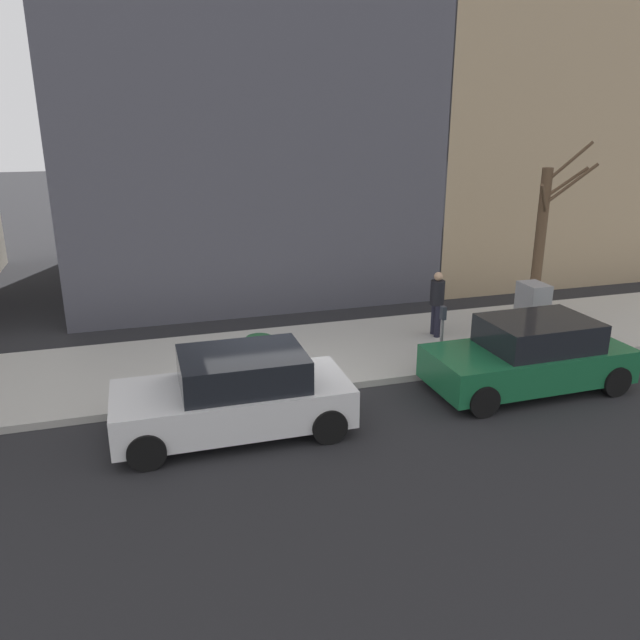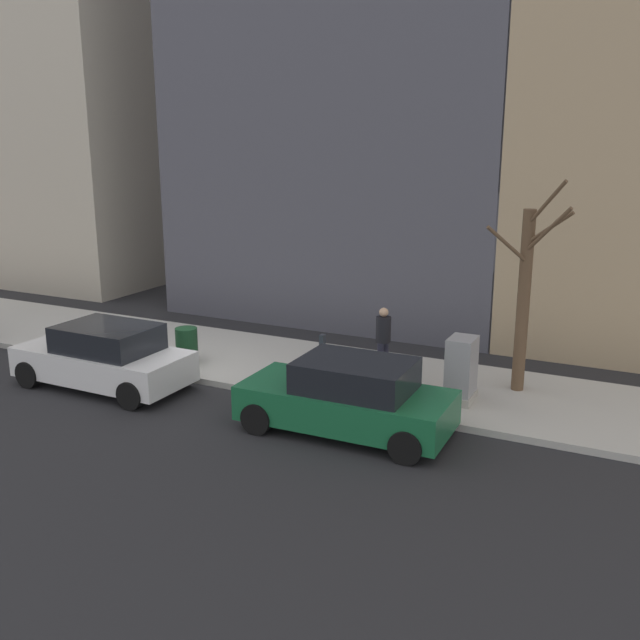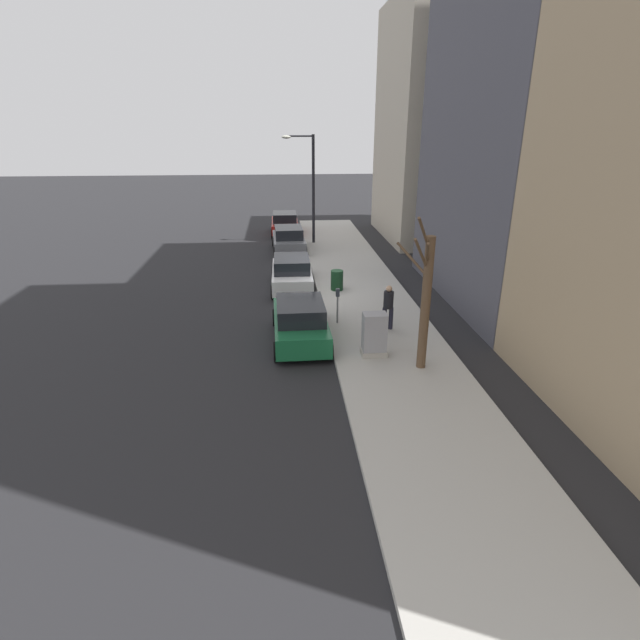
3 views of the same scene
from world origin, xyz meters
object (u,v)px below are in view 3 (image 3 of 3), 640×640
at_px(bare_tree, 425,299).
at_px(streetlamp, 309,180).
at_px(parking_meter, 338,302).
at_px(utility_box, 374,335).
at_px(office_block_center, 614,11).
at_px(parked_car_green, 300,322).
at_px(trash_bin, 337,280).
at_px(office_tower_right, 463,125).
at_px(parked_car_red, 285,224).
at_px(parked_car_white, 292,273).
at_px(pedestrian_near_meter, 388,305).
at_px(parked_car_grey, 289,240).

bearing_deg(bare_tree, streetlamp, 97.25).
relative_size(parking_meter, utility_box, 0.94).
bearing_deg(office_block_center, parked_car_green, -160.87).
height_order(utility_box, trash_bin, utility_box).
relative_size(parked_car_green, office_tower_right, 0.29).
distance_m(streetlamp, trash_bin, 10.56).
bearing_deg(parking_meter, streetlamp, 90.68).
height_order(office_block_center, office_tower_right, office_block_center).
bearing_deg(parking_meter, utility_box, -73.77).
relative_size(parked_car_red, bare_tree, 0.88).
relative_size(parked_car_red, office_tower_right, 0.29).
bearing_deg(bare_tree, office_block_center, 38.96).
xyz_separation_m(parked_car_green, utility_box, (2.31, -1.63, 0.11)).
distance_m(parked_car_red, utility_box, 20.59).
relative_size(parking_meter, bare_tree, 0.28).
relative_size(utility_box, trash_bin, 1.59).
bearing_deg(parked_car_white, trash_bin, -22.50).
relative_size(utility_box, streetlamp, 0.22).
xyz_separation_m(parked_car_red, bare_tree, (3.80, -21.43, 1.63)).
bearing_deg(parked_car_green, utility_box, -36.12).
bearing_deg(parking_meter, parked_car_white, 107.68).
relative_size(pedestrian_near_meter, office_block_center, 0.07).
height_order(trash_bin, office_tower_right, office_tower_right).
distance_m(bare_tree, office_tower_right, 21.93).
bearing_deg(parked_car_white, utility_box, -72.39).
xyz_separation_m(parking_meter, bare_tree, (2.12, -3.92, 1.38)).
bearing_deg(parking_meter, bare_tree, -61.61).
height_order(parked_car_white, office_block_center, office_block_center).
bearing_deg(bare_tree, office_tower_right, 68.75).
bearing_deg(utility_box, office_block_center, 30.92).
height_order(trash_bin, office_block_center, office_block_center).
height_order(streetlamp, pedestrian_near_meter, streetlamp).
distance_m(pedestrian_near_meter, office_block_center, 13.76).
xyz_separation_m(parking_meter, trash_bin, (0.45, 4.06, -0.38)).
height_order(utility_box, pedestrian_near_meter, pedestrian_near_meter).
xyz_separation_m(parked_car_red, parking_meter, (1.68, -17.52, 0.24)).
distance_m(parked_car_red, office_tower_right, 13.31).
height_order(parked_car_grey, utility_box, utility_box).
height_order(parking_meter, office_tower_right, office_tower_right).
distance_m(parked_car_green, parking_meter, 1.96).
relative_size(parked_car_red, streetlamp, 0.65).
distance_m(parked_car_green, utility_box, 2.83).
bearing_deg(parked_car_green, pedestrian_near_meter, 8.47).
xyz_separation_m(utility_box, office_tower_right, (9.02, 18.94, 6.33)).
bearing_deg(trash_bin, office_block_center, -6.79).
relative_size(bare_tree, trash_bin, 5.30).
bearing_deg(streetlamp, pedestrian_near_meter, -82.59).
height_order(parked_car_red, bare_tree, bare_tree).
bearing_deg(parking_meter, parked_car_red, 95.48).
bearing_deg(streetlamp, trash_bin, -86.46).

